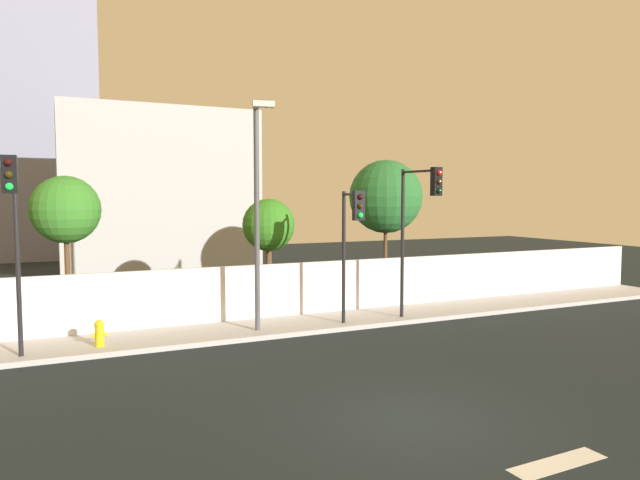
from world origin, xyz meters
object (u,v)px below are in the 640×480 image
at_px(fire_hydrant, 99,332).
at_px(roadside_tree_midright, 386,197).
at_px(roadside_tree_midleft, 269,226).
at_px(roadside_tree_leftmost, 66,210).
at_px(traffic_light_right, 13,214).
at_px(street_lamp_curbside, 258,201).
at_px(traffic_light_left, 420,210).
at_px(traffic_light_center, 352,228).

distance_m(fire_hydrant, roadside_tree_midright, 12.02).
bearing_deg(roadside_tree_midleft, roadside_tree_leftmost, 180.00).
bearing_deg(traffic_light_right, roadside_tree_midleft, 25.70).
bearing_deg(roadside_tree_leftmost, street_lamp_curbside, -32.46).
height_order(fire_hydrant, roadside_tree_midleft, roadside_tree_midleft).
height_order(street_lamp_curbside, roadside_tree_midright, street_lamp_curbside).
xyz_separation_m(traffic_light_left, roadside_tree_midleft, (-3.75, 4.09, -0.63)).
xyz_separation_m(street_lamp_curbside, roadside_tree_leftmost, (-5.21, 3.31, -0.30)).
distance_m(traffic_light_center, traffic_light_right, 9.35).
bearing_deg(roadside_tree_leftmost, traffic_light_center, -25.55).
xyz_separation_m(roadside_tree_leftmost, roadside_tree_midleft, (6.74, 0.00, -0.64)).
relative_size(traffic_light_right, roadside_tree_midleft, 1.21).
xyz_separation_m(traffic_light_right, roadside_tree_leftmost, (1.23, 3.84, 0.01)).
bearing_deg(roadside_tree_leftmost, roadside_tree_midleft, 0.00).
bearing_deg(traffic_light_right, roadside_tree_leftmost, 72.23).
xyz_separation_m(street_lamp_curbside, fire_hydrant, (-4.51, 0.19, -3.58)).
distance_m(fire_hydrant, roadside_tree_leftmost, 4.58).
relative_size(traffic_light_right, fire_hydrant, 6.90).
xyz_separation_m(traffic_light_center, roadside_tree_leftmost, (-8.10, 3.87, 0.54)).
bearing_deg(roadside_tree_midleft, fire_hydrant, -152.71).
height_order(traffic_light_center, traffic_light_right, traffic_light_right).
distance_m(traffic_light_left, fire_hydrant, 10.37).
distance_m(traffic_light_left, street_lamp_curbside, 5.35).
xyz_separation_m(traffic_light_right, fire_hydrant, (1.92, 0.72, -3.27)).
xyz_separation_m(traffic_light_left, fire_hydrant, (-9.79, 0.97, -3.27)).
bearing_deg(roadside_tree_leftmost, traffic_light_right, -107.77).
xyz_separation_m(traffic_light_center, roadside_tree_midright, (3.60, 3.87, 0.97)).
bearing_deg(fire_hydrant, roadside_tree_leftmost, 102.56).
relative_size(roadside_tree_midleft, roadside_tree_midright, 0.73).
distance_m(street_lamp_curbside, fire_hydrant, 5.76).
xyz_separation_m(roadside_tree_midleft, roadside_tree_midright, (4.96, 0.00, 1.07)).
distance_m(traffic_light_left, traffic_light_right, 11.72).
bearing_deg(roadside_tree_leftmost, fire_hydrant, -77.44).
relative_size(street_lamp_curbside, roadside_tree_midleft, 1.62).
xyz_separation_m(traffic_light_center, roadside_tree_midleft, (-1.36, 3.87, -0.09)).
bearing_deg(traffic_light_center, roadside_tree_midright, 47.13).
height_order(traffic_light_left, roadside_tree_midleft, traffic_light_left).
bearing_deg(traffic_light_center, traffic_light_right, 179.76).
distance_m(roadside_tree_midleft, roadside_tree_midright, 5.07).
bearing_deg(roadside_tree_midright, roadside_tree_midleft, 180.00).
xyz_separation_m(traffic_light_center, traffic_light_right, (-9.33, 0.04, 0.53)).
bearing_deg(roadside_tree_midleft, traffic_light_right, -154.30).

